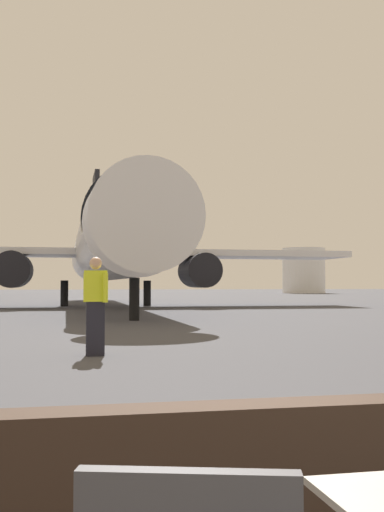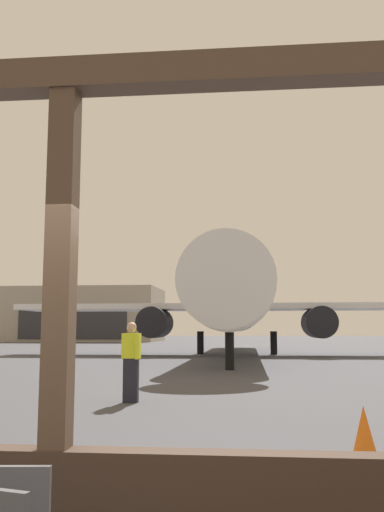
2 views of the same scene
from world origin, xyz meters
TOP-DOWN VIEW (x-y plane):
  - ground_plane at (0.00, 40.00)m, footprint 220.00×220.00m
  - airplane at (0.66, 31.76)m, footprint 27.97×33.96m
  - ground_crew_worker at (-1.18, 8.31)m, footprint 0.41×0.44m
  - fuel_storage_tank at (32.03, 80.45)m, footprint 6.10×6.10m

SIDE VIEW (x-z plane):
  - ground_plane at x=0.00m, z-range 0.00..0.00m
  - ground_crew_worker at x=-1.18m, z-range 0.03..1.77m
  - fuel_storage_tank at x=32.03m, z-range 0.00..6.50m
  - airplane at x=0.66m, z-range -1.77..8.39m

